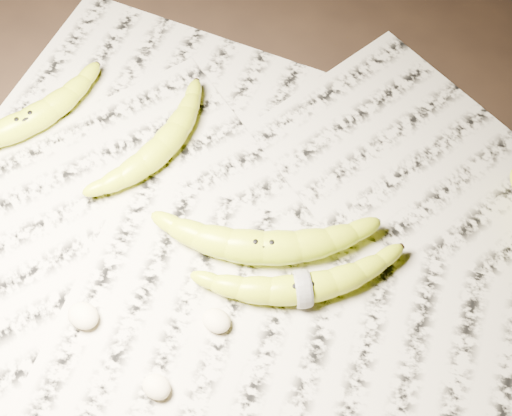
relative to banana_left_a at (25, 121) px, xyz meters
The scene contains 10 objects.
ground 0.33m from the banana_left_a, ahead, with size 3.00×3.00×0.00m, color black.
newspaper_patch 0.34m from the banana_left_a, ahead, with size 0.90×0.70×0.01m, color beige.
banana_left_a is the anchor object (origin of this frame).
banana_left_b 0.17m from the banana_left_a, 19.77° to the left, with size 0.18×0.05×0.03m, color #CFE01C, non-canonical shape.
banana_center 0.34m from the banana_left_a, ahead, with size 0.22×0.06×0.04m, color #CFE01C, non-canonical shape.
banana_taped 0.40m from the banana_left_a, ahead, with size 0.20×0.05×0.03m, color #CFE01C, non-canonical shape.
measuring_tape 0.40m from the banana_left_a, ahead, with size 0.04×0.04×0.00m, color white.
flesh_chunk_a 0.27m from the banana_left_a, 36.45° to the right, with size 0.03×0.03×0.02m, color #FFEEC5.
flesh_chunk_b 0.37m from the banana_left_a, 28.80° to the right, with size 0.03×0.03×0.02m, color #FFEEC5.
flesh_chunk_c 0.35m from the banana_left_a, 14.55° to the right, with size 0.03×0.03×0.02m, color #FFEEC5.
Camera 1 is at (0.19, -0.33, 0.73)m, focal length 50.00 mm.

